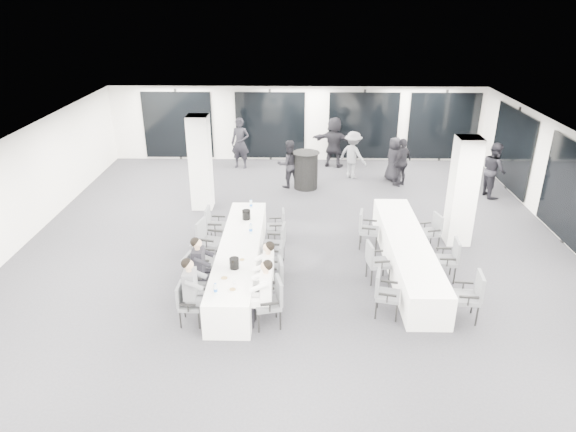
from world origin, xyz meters
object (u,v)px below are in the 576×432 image
Objects in this scene: chair_main_left_near at (187,301)px; chair_side_right_near at (471,294)px; banquet_table_side at (407,254)px; standing_guest_d at (402,159)px; chair_side_right_mid at (449,257)px; chair_side_right_far at (432,229)px; chair_main_right_fourth at (277,242)px; standing_guest_f at (334,139)px; chair_side_left_far at (366,227)px; chair_main_left_second at (195,274)px; ice_bucket_far at (246,215)px; chair_main_left_far at (213,223)px; chair_side_left_near at (384,291)px; chair_side_left_mid at (375,260)px; chair_main_right_mid at (275,259)px; chair_main_left_mid at (201,258)px; standing_guest_c at (353,152)px; banquet_table_main at (240,259)px; standing_guest_b at (289,161)px; standing_guest_g at (240,140)px; standing_guest_e at (394,156)px; chair_main_right_second at (274,279)px; chair_main_right_near at (272,299)px; chair_main_left_fourth at (207,238)px; chair_main_right_far at (278,224)px; ice_bucket_near at (234,263)px; cocktail_table at (306,170)px; standing_guest_h at (494,166)px.

chair_side_right_near is at bearing 94.01° from chair_main_left_near.
standing_guest_d is at bearing 81.15° from banquet_table_side.
chair_side_right_mid is 1.54m from chair_side_right_far.
standing_guest_f is (1.80, 7.52, 0.47)m from chair_main_right_fourth.
standing_guest_d is at bearing 170.02° from chair_side_left_far.
chair_side_right_far is at bearing 51.83° from banquet_table_side.
chair_side_left_far is at bearing 134.43° from chair_main_left_second.
chair_main_left_far is at bearing 170.73° from ice_bucket_far.
chair_side_left_near reaches higher than chair_side_left_mid.
standing_guest_f is 8.80× the size of ice_bucket_far.
chair_main_right_mid is at bearing -98.95° from chair_side_left_mid.
chair_main_right_fourth is (1.67, 0.71, 0.04)m from chair_main_left_mid.
standing_guest_c is at bearing 169.87° from chair_side_left_mid.
chair_side_right_far is 0.50× the size of standing_guest_d.
banquet_table_main is 2.73× the size of standing_guest_d.
banquet_table_main is 0.97m from chair_main_right_fourth.
standing_guest_b is 2.39m from standing_guest_c.
standing_guest_d is (3.92, 5.53, 0.33)m from chair_main_right_fourth.
standing_guest_d reaches higher than chair_side_right_mid.
chair_side_left_far is 5.29m from standing_guest_c.
chair_side_left_mid is (3.89, 0.77, -0.03)m from chair_main_left_second.
standing_guest_d is (5.60, 4.41, 0.35)m from chair_main_left_far.
chair_side_left_near is (3.88, 0.37, 0.05)m from chair_main_left_near.
chair_side_left_far is at bearing -47.51° from standing_guest_g.
chair_side_left_mid is at bearing 138.45° from standing_guest_e.
chair_main_left_mid is at bearing 51.64° from chair_main_right_second.
chair_side_right_near is 0.57× the size of standing_guest_b.
chair_side_left_mid is at bearing -53.18° from standing_guest_g.
chair_main_left_far is 0.53× the size of standing_guest_c.
standing_guest_d is (3.92, 7.93, 0.35)m from chair_main_right_near.
banquet_table_main is 5.03m from chair_side_right_near.
standing_guest_c reaches higher than ice_bucket_far.
chair_main_right_far is at bearing 135.12° from chair_main_left_fourth.
chair_main_left_mid is at bearing -168.07° from chair_main_left_second.
chair_side_right_near is 4.46× the size of ice_bucket_near.
chair_main_left_second is at bearing 75.16° from chair_main_right_second.
banquet_table_side is at bearing 136.89° from standing_guest_c.
chair_main_right_far is (-0.01, 2.84, -0.07)m from chair_main_right_second.
standing_guest_f is at bearing 68.30° from ice_bucket_far.
chair_main_right_fourth is 7.75m from standing_guest_f.
banquet_table_side is 3.12m from chair_main_right_mid.
banquet_table_side is at bearing 118.32° from chair_main_left_second.
cocktail_table is 6.41m from chair_main_left_mid.
chair_side_left_far is 0.52× the size of standing_guest_c.
standing_guest_b is at bearing 3.31° from chair_main_right_fourth.
standing_guest_f is (-2.07, 6.57, 0.53)m from chair_side_right_far.
ice_bucket_far is (-3.18, -5.28, -0.06)m from standing_guest_c.
standing_guest_e is at bearing 148.75° from chair_main_left_near.
standing_guest_e is at bearing 134.61° from chair_main_left_far.
standing_guest_h is (2.70, -0.90, 0.07)m from standing_guest_d.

